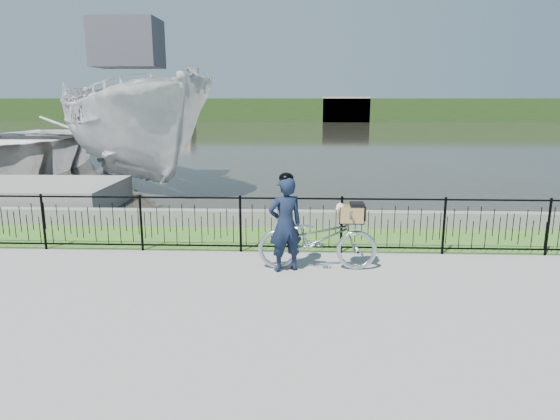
{
  "coord_description": "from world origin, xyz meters",
  "views": [
    {
      "loc": [
        0.18,
        -7.97,
        3.01
      ],
      "look_at": [
        -0.19,
        1.0,
        1.0
      ],
      "focal_mm": 32.0,
      "sensor_mm": 36.0,
      "label": 1
    }
  ],
  "objects_px": {
    "bicycle_rig": "(318,238)",
    "cyclist": "(285,223)",
    "boat_near": "(132,127)",
    "boat_far": "(13,144)"
  },
  "relations": [
    {
      "from": "bicycle_rig",
      "to": "boat_near",
      "type": "bearing_deg",
      "value": 125.07
    },
    {
      "from": "cyclist",
      "to": "boat_far",
      "type": "height_order",
      "value": "boat_far"
    },
    {
      "from": "cyclist",
      "to": "boat_far",
      "type": "bearing_deg",
      "value": 134.75
    },
    {
      "from": "bicycle_rig",
      "to": "cyclist",
      "type": "relative_size",
      "value": 1.21
    },
    {
      "from": "cyclist",
      "to": "boat_far",
      "type": "relative_size",
      "value": 0.15
    },
    {
      "from": "boat_near",
      "to": "boat_far",
      "type": "height_order",
      "value": "boat_near"
    },
    {
      "from": "cyclist",
      "to": "boat_near",
      "type": "bearing_deg",
      "value": 122.14
    },
    {
      "from": "bicycle_rig",
      "to": "cyclist",
      "type": "distance_m",
      "value": 0.67
    },
    {
      "from": "bicycle_rig",
      "to": "boat_far",
      "type": "distance_m",
      "value": 16.85
    },
    {
      "from": "boat_near",
      "to": "cyclist",
      "type": "bearing_deg",
      "value": -57.86
    }
  ]
}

